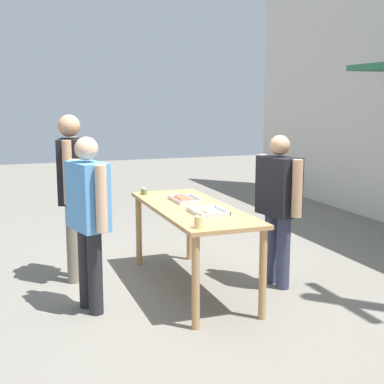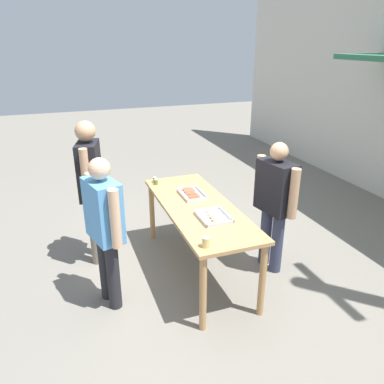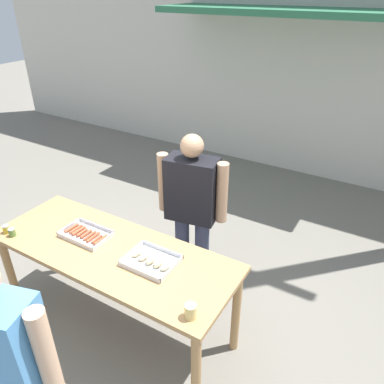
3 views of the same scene
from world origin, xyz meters
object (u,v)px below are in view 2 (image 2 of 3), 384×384
(person_server_behind_table, at_px, (275,198))
(person_customer_holding_hotdog, at_px, (91,181))
(beer_cup, at_px, (206,242))
(condiment_jar_ketchup, at_px, (156,182))
(condiment_jar_mustard, at_px, (155,180))
(person_customer_with_cup, at_px, (104,222))
(food_tray_sausages, at_px, (192,195))
(food_tray_buns, at_px, (213,217))

(person_server_behind_table, bearing_deg, person_customer_holding_hotdog, -124.56)
(person_server_behind_table, bearing_deg, beer_cup, -69.37)
(condiment_jar_ketchup, height_order, person_customer_holding_hotdog, person_customer_holding_hotdog)
(condiment_jar_mustard, height_order, person_customer_holding_hotdog, person_customer_holding_hotdog)
(person_customer_holding_hotdog, relative_size, person_customer_with_cup, 1.11)
(food_tray_sausages, xyz_separation_m, person_customer_with_cup, (0.54, -1.12, 0.07))
(condiment_jar_mustard, height_order, beer_cup, beer_cup)
(person_customer_with_cup, bearing_deg, beer_cup, -143.89)
(food_tray_sausages, bearing_deg, condiment_jar_mustard, -153.34)
(person_server_behind_table, bearing_deg, food_tray_sausages, -131.73)
(food_tray_sausages, bearing_deg, person_customer_holding_hotdog, -109.00)
(food_tray_sausages, relative_size, condiment_jar_mustard, 5.73)
(food_tray_sausages, distance_m, condiment_jar_ketchup, 0.61)
(condiment_jar_mustard, bearing_deg, beer_cup, 0.36)
(condiment_jar_mustard, bearing_deg, person_customer_with_cup, -35.45)
(person_customer_holding_hotdog, bearing_deg, person_server_behind_table, -100.67)
(condiment_jar_ketchup, bearing_deg, beer_cup, 0.56)
(food_tray_buns, distance_m, person_customer_with_cup, 1.13)
(person_customer_with_cup, bearing_deg, person_server_behind_table, -105.26)
(beer_cup, bearing_deg, food_tray_buns, 150.48)
(beer_cup, bearing_deg, food_tray_sausages, 166.11)
(food_tray_buns, xyz_separation_m, beer_cup, (0.52, -0.29, 0.03))
(food_tray_buns, relative_size, person_server_behind_table, 0.24)
(person_server_behind_table, bearing_deg, food_tray_buns, -89.87)
(food_tray_sausages, relative_size, person_customer_holding_hotdog, 0.23)
(person_customer_holding_hotdog, distance_m, person_customer_with_cup, 0.94)
(food_tray_sausages, distance_m, condiment_jar_mustard, 0.68)
(condiment_jar_mustard, xyz_separation_m, person_server_behind_table, (1.14, 1.15, 0.03))
(beer_cup, xyz_separation_m, person_customer_with_cup, (-0.65, -0.83, 0.04))
(beer_cup, bearing_deg, condiment_jar_mustard, -179.64)
(beer_cup, bearing_deg, person_server_behind_table, 120.36)
(food_tray_sausages, height_order, condiment_jar_ketchup, condiment_jar_ketchup)
(person_server_behind_table, bearing_deg, condiment_jar_mustard, -144.42)
(food_tray_buns, distance_m, condiment_jar_ketchup, 1.24)
(condiment_jar_mustard, distance_m, beer_cup, 1.80)
(beer_cup, relative_size, person_server_behind_table, 0.06)
(food_tray_sausages, xyz_separation_m, condiment_jar_ketchup, (-0.53, -0.31, 0.02))
(condiment_jar_ketchup, xyz_separation_m, beer_cup, (1.72, 0.02, 0.02))
(condiment_jar_ketchup, relative_size, person_customer_holding_hotdog, 0.04)
(beer_cup, height_order, person_server_behind_table, person_server_behind_table)
(food_tray_sausages, relative_size, condiment_jar_ketchup, 5.73)
(food_tray_sausages, xyz_separation_m, condiment_jar_mustard, (-0.61, -0.31, 0.02))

